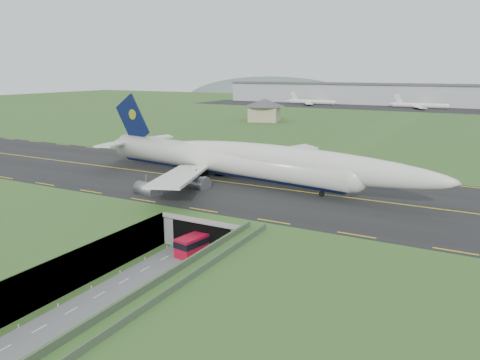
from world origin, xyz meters
The scene contains 10 objects.
ground centered at (0.00, 0.00, 0.00)m, with size 900.00×900.00×0.00m, color #2F5622.
airfield_deck centered at (0.00, 0.00, 3.00)m, with size 800.00×800.00×6.00m, color gray.
trench_road centered at (0.00, -7.50, 0.10)m, with size 12.00×75.00×0.20m, color slate.
taxiway centered at (0.00, 33.00, 6.09)m, with size 800.00×44.00×0.18m, color black.
tunnel_portal centered at (0.00, 16.71, 3.33)m, with size 17.00×22.30×6.00m.
guideway centered at (11.00, -19.11, 5.32)m, with size 3.00×53.00×7.05m.
jumbo_jet centered at (-5.70, 33.96, 11.26)m, with size 90.72×58.61×19.57m.
shuttle_tram centered at (-0.04, 6.74, 1.85)m, with size 4.45×8.72×3.37m.
service_building centered at (-57.48, 154.97, 12.60)m, with size 24.78×24.78×11.14m.
cargo_terminal centered at (0.00, 299.41, 13.96)m, with size 320.00×67.00×15.60m.
Camera 1 is at (42.47, -56.66, 31.02)m, focal length 35.00 mm.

